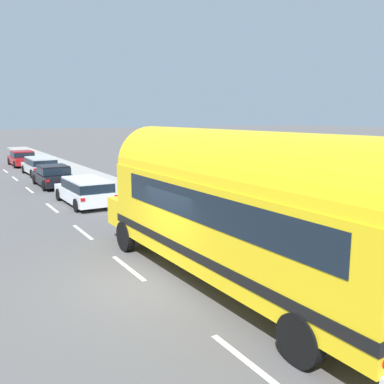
{
  "coord_description": "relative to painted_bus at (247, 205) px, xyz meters",
  "views": [
    {
      "loc": [
        -4.55,
        -9.96,
        4.46
      ],
      "look_at": [
        1.85,
        0.89,
        2.23
      ],
      "focal_mm": 40.17,
      "sensor_mm": 36.0,
      "label": 1
    }
  ],
  "objects": [
    {
      "name": "ground_plane",
      "position": [
        -1.85,
        1.78,
        -2.3
      ],
      "size": [
        300.0,
        300.0,
        0.0
      ],
      "primitive_type": "plane",
      "color": "#565454"
    },
    {
      "name": "car_second",
      "position": [
        -0.24,
        19.76,
        -1.57
      ],
      "size": [
        1.98,
        4.47,
        1.37
      ],
      "color": "black",
      "rests_on": "ground"
    },
    {
      "name": "lane_markings",
      "position": [
        0.73,
        14.54,
        -2.3
      ],
      "size": [
        3.79,
        80.0,
        0.01
      ],
      "color": "silver",
      "rests_on": "ground"
    },
    {
      "name": "car_fourth",
      "position": [
        0.03,
        32.99,
        -1.56
      ],
      "size": [
        2.04,
        4.62,
        1.37
      ],
      "color": "#A5191E",
      "rests_on": "ground"
    },
    {
      "name": "car_third",
      "position": [
        0.15,
        25.79,
        -1.51
      ],
      "size": [
        2.05,
        4.61,
        1.37
      ],
      "color": "silver",
      "rests_on": "ground"
    },
    {
      "name": "car_lead",
      "position": [
        -0.17,
        13.01,
        -1.51
      ],
      "size": [
        2.04,
        4.75,
        1.37
      ],
      "color": "white",
      "rests_on": "ground"
    },
    {
      "name": "sidewalk_slab",
      "position": [
        3.08,
        11.78,
        -2.23
      ],
      "size": [
        2.54,
        90.0,
        0.15
      ],
      "primitive_type": "cube",
      "color": "#9E9B93",
      "rests_on": "ground"
    },
    {
      "name": "painted_bus",
      "position": [
        0.0,
        0.0,
        0.0
      ],
      "size": [
        2.79,
        12.47,
        4.12
      ],
      "color": "yellow",
      "rests_on": "ground"
    }
  ]
}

